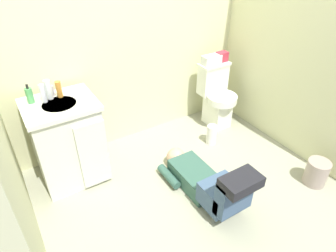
{
  "coord_description": "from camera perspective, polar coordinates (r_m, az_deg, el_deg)",
  "views": [
    {
      "loc": [
        -1.21,
        -1.7,
        2.05
      ],
      "look_at": [
        0.04,
        0.32,
        0.45
      ],
      "focal_mm": 32.0,
      "sensor_mm": 36.0,
      "label": 1
    }
  ],
  "objects": [
    {
      "name": "ground_plane",
      "position": [
        2.94,
        2.68,
        -10.85
      ],
      "size": [
        3.08,
        2.93,
        0.04
      ],
      "primitive_type": "cube",
      "color": "#9A9A81"
    },
    {
      "name": "wall_back",
      "position": [
        3.09,
        -7.65,
        17.64
      ],
      "size": [
        2.74,
        0.08,
        2.4
      ],
      "primitive_type": "cube",
      "color": "beige",
      "rests_on": "ground_plane"
    },
    {
      "name": "wall_right",
      "position": [
        3.17,
        24.45,
        15.47
      ],
      "size": [
        0.08,
        1.93,
        2.4
      ],
      "primitive_type": "cube",
      "color": "beige",
      "rests_on": "ground_plane"
    },
    {
      "name": "toilet",
      "position": [
        3.61,
        9.19,
        5.64
      ],
      "size": [
        0.36,
        0.46,
        0.75
      ],
      "color": "silver",
      "rests_on": "ground_plane"
    },
    {
      "name": "vanity_cabinet",
      "position": [
        2.87,
        -18.5,
        -2.8
      ],
      "size": [
        0.6,
        0.53,
        0.82
      ],
      "color": "silver",
      "rests_on": "ground_plane"
    },
    {
      "name": "faucet",
      "position": [
        2.77,
        -21.06,
        6.28
      ],
      "size": [
        0.02,
        0.02,
        0.1
      ],
      "primitive_type": "cylinder",
      "color": "silver",
      "rests_on": "vanity_cabinet"
    },
    {
      "name": "person_plumber",
      "position": [
        2.7,
        7.45,
        -10.52
      ],
      "size": [
        0.39,
        1.06,
        0.52
      ],
      "color": "#33594C",
      "rests_on": "ground_plane"
    },
    {
      "name": "tissue_box",
      "position": [
        3.46,
        8.29,
        12.39
      ],
      "size": [
        0.22,
        0.11,
        0.1
      ],
      "primitive_type": "cube",
      "color": "silver",
      "rests_on": "toilet"
    },
    {
      "name": "toiletry_bag",
      "position": [
        3.55,
        10.23,
        12.87
      ],
      "size": [
        0.12,
        0.09,
        0.11
      ],
      "primitive_type": "cube",
      "color": "#B22D3F",
      "rests_on": "toilet"
    },
    {
      "name": "soap_dispenser",
      "position": [
        2.72,
        -24.86,
        5.31
      ],
      "size": [
        0.06,
        0.06,
        0.17
      ],
      "color": "#4A9754",
      "rests_on": "vanity_cabinet"
    },
    {
      "name": "bottle_clear",
      "position": [
        2.69,
        -22.71,
        5.75
      ],
      "size": [
        0.05,
        0.05,
        0.16
      ],
      "primitive_type": "cylinder",
      "color": "silver",
      "rests_on": "vanity_cabinet"
    },
    {
      "name": "bottle_white",
      "position": [
        2.72,
        -21.83,
        6.46
      ],
      "size": [
        0.06,
        0.06,
        0.17
      ],
      "primitive_type": "cylinder",
      "color": "silver",
      "rests_on": "vanity_cabinet"
    },
    {
      "name": "bottle_amber",
      "position": [
        2.73,
        -20.05,
        6.59
      ],
      "size": [
        0.05,
        0.05,
        0.14
      ],
      "primitive_type": "cylinder",
      "color": "#CB8431",
      "rests_on": "vanity_cabinet"
    },
    {
      "name": "trash_can",
      "position": [
        3.16,
        26.43,
        -7.93
      ],
      "size": [
        0.21,
        0.21,
        0.25
      ],
      "primitive_type": "cylinder",
      "color": "#A29084",
      "rests_on": "ground_plane"
    },
    {
      "name": "paper_towel_roll",
      "position": [
        3.37,
        8.3,
        -1.63
      ],
      "size": [
        0.11,
        0.11,
        0.23
      ],
      "primitive_type": "cylinder",
      "color": "white",
      "rests_on": "ground_plane"
    }
  ]
}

